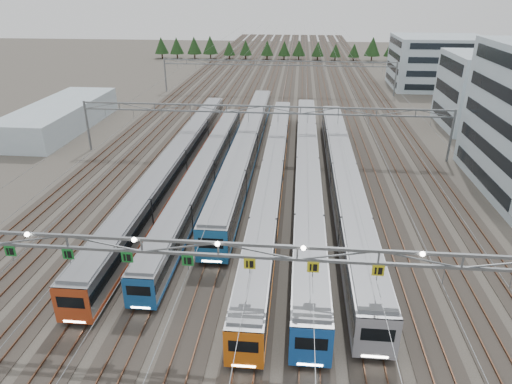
# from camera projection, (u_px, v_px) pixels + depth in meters

# --- Properties ---
(ground) EXTENTS (400.00, 400.00, 0.00)m
(ground) POSITION_uv_depth(u_px,v_px,m) (221.00, 330.00, 35.38)
(ground) COLOR #47423A
(ground) RESTS_ON ground
(track_bed) EXTENTS (54.00, 260.00, 5.42)m
(track_bed) POSITION_uv_depth(u_px,v_px,m) (280.00, 76.00, 125.37)
(track_bed) COLOR #2D2823
(track_bed) RESTS_ON ground
(train_a) EXTENTS (2.95, 62.70, 3.85)m
(train_a) POSITION_uv_depth(u_px,v_px,m) (176.00, 162.00, 62.82)
(train_a) COLOR black
(train_a) RESTS_ON ground
(train_b) EXTENTS (2.67, 53.09, 3.48)m
(train_b) POSITION_uv_depth(u_px,v_px,m) (205.00, 171.00, 60.14)
(train_b) COLOR black
(train_b) RESTS_ON ground
(train_c) EXTENTS (3.16, 59.80, 4.13)m
(train_c) POSITION_uv_depth(u_px,v_px,m) (247.00, 145.00, 69.05)
(train_c) COLOR black
(train_c) RESTS_ON ground
(train_d) EXTENTS (2.78, 64.66, 3.62)m
(train_d) POSITION_uv_depth(u_px,v_px,m) (273.00, 172.00, 59.72)
(train_d) COLOR black
(train_d) RESTS_ON ground
(train_e) EXTENTS (2.98, 65.39, 3.89)m
(train_e) POSITION_uv_depth(u_px,v_px,m) (307.00, 170.00, 60.06)
(train_e) COLOR black
(train_e) RESTS_ON ground
(train_f) EXTENTS (3.13, 58.65, 4.08)m
(train_f) POSITION_uv_depth(u_px,v_px,m) (343.00, 177.00, 57.62)
(train_f) COLOR black
(train_f) RESTS_ON ground
(gantry_near) EXTENTS (56.36, 0.61, 8.08)m
(gantry_near) POSITION_uv_depth(u_px,v_px,m) (217.00, 253.00, 32.34)
(gantry_near) COLOR slate
(gantry_near) RESTS_ON ground
(gantry_mid) EXTENTS (56.36, 0.36, 8.00)m
(gantry_mid) POSITION_uv_depth(u_px,v_px,m) (263.00, 115.00, 68.97)
(gantry_mid) COLOR slate
(gantry_mid) RESTS_ON ground
(gantry_far) EXTENTS (56.36, 0.36, 8.00)m
(gantry_far) POSITION_uv_depth(u_px,v_px,m) (278.00, 67.00, 109.75)
(gantry_far) COLOR slate
(gantry_far) RESTS_ON ground
(depot_bldg_mid) EXTENTS (14.00, 16.00, 13.37)m
(depot_bldg_mid) POSITION_uv_depth(u_px,v_px,m) (486.00, 92.00, 82.88)
(depot_bldg_mid) COLOR #ABC0CC
(depot_bldg_mid) RESTS_ON ground
(depot_bldg_north) EXTENTS (22.00, 18.00, 12.73)m
(depot_bldg_north) POSITION_uv_depth(u_px,v_px,m) (437.00, 62.00, 116.42)
(depot_bldg_north) COLOR #ABC0CC
(depot_bldg_north) RESTS_ON ground
(west_shed) EXTENTS (10.00, 30.00, 4.59)m
(west_shed) POSITION_uv_depth(u_px,v_px,m) (60.00, 116.00, 84.01)
(west_shed) COLOR #ABC0CC
(west_shed) RESTS_ON ground
(treeline) EXTENTS (93.80, 5.60, 7.02)m
(treeline) POSITION_uv_depth(u_px,v_px,m) (283.00, 48.00, 160.54)
(treeline) COLOR #332114
(treeline) RESTS_ON ground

